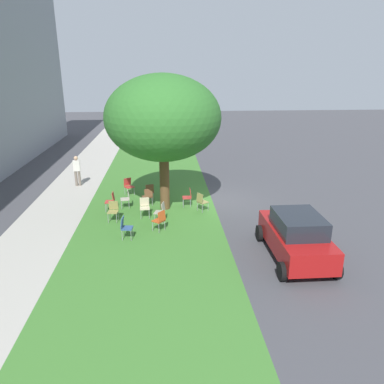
{
  "coord_description": "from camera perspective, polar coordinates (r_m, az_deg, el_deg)",
  "views": [
    {
      "loc": [
        -17.11,
        2.5,
        6.27
      ],
      "look_at": [
        -1.15,
        1.3,
        0.89
      ],
      "focal_mm": 34.64,
      "sensor_mm": 36.0,
      "label": 1
    }
  ],
  "objects": [
    {
      "name": "chair_2",
      "position": [
        17.49,
        -0.58,
        -0.6
      ],
      "size": [
        0.42,
        0.43,
        0.88
      ],
      "color": "#B7332D",
      "rests_on": "ground"
    },
    {
      "name": "chair_9",
      "position": [
        16.36,
        -7.3,
        -2.14
      ],
      "size": [
        0.45,
        0.45,
        0.88
      ],
      "color": "beige",
      "rests_on": "ground"
    },
    {
      "name": "chair_6",
      "position": [
        19.37,
        -9.75,
        1.05
      ],
      "size": [
        0.58,
        0.57,
        0.88
      ],
      "color": "#B7332D",
      "rests_on": "ground"
    },
    {
      "name": "grass_verge",
      "position": [
        18.23,
        -6.23,
        -1.63
      ],
      "size": [
        48.0,
        6.0,
        0.01
      ],
      "primitive_type": "cube",
      "color": "#3D752D",
      "rests_on": "ground"
    },
    {
      "name": "chair_11",
      "position": [
        14.44,
        -10.24,
        -5.19
      ],
      "size": [
        0.46,
        0.47,
        0.88
      ],
      "color": "#335184",
      "rests_on": "ground"
    },
    {
      "name": "chair_8",
      "position": [
        15.75,
        -4.81,
        -2.89
      ],
      "size": [
        0.5,
        0.51,
        0.88
      ],
      "color": "#ADA393",
      "rests_on": "ground"
    },
    {
      "name": "street_tree",
      "position": [
        16.42,
        -4.49,
        11.27
      ],
      "size": [
        5.07,
        5.07,
        6.08
      ],
      "color": "brown",
      "rests_on": "ground"
    },
    {
      "name": "parked_car",
      "position": [
        13.18,
        15.73,
        -6.51
      ],
      "size": [
        3.7,
        1.92,
        1.65
      ],
      "color": "maroon",
      "rests_on": "ground"
    },
    {
      "name": "chair_4",
      "position": [
        17.67,
        -6.83,
        -0.54
      ],
      "size": [
        0.56,
        0.55,
        0.88
      ],
      "color": "brown",
      "rests_on": "ground"
    },
    {
      "name": "ground",
      "position": [
        18.39,
        3.79,
        -1.38
      ],
      "size": [
        80.0,
        80.0,
        0.0
      ],
      "primitive_type": "plane",
      "color": "#424247"
    },
    {
      "name": "sidewalk_strip",
      "position": [
        18.92,
        -19.67,
        -1.88
      ],
      "size": [
        48.0,
        2.8,
        0.01
      ],
      "primitive_type": "cube",
      "color": "#ADA89E",
      "rests_on": "ground"
    },
    {
      "name": "chair_1",
      "position": [
        17.34,
        -12.34,
        -1.22
      ],
      "size": [
        0.42,
        0.43,
        0.88
      ],
      "color": "#B7332D",
      "rests_on": "ground"
    },
    {
      "name": "chair_3",
      "position": [
        16.86,
        1.48,
        -1.36
      ],
      "size": [
        0.57,
        0.58,
        0.88
      ],
      "color": "olive",
      "rests_on": "ground"
    },
    {
      "name": "chair_7",
      "position": [
        18.3,
        -6.59,
        0.15
      ],
      "size": [
        0.52,
        0.51,
        0.88
      ],
      "color": "brown",
      "rests_on": "ground"
    },
    {
      "name": "chair_5",
      "position": [
        16.17,
        -12.04,
        -2.67
      ],
      "size": [
        0.47,
        0.46,
        0.88
      ],
      "color": "olive",
      "rests_on": "ground"
    },
    {
      "name": "chair_0",
      "position": [
        14.89,
        -4.97,
        -4.2
      ],
      "size": [
        0.59,
        0.59,
        0.88
      ],
      "color": "#C64C1E",
      "rests_on": "ground"
    },
    {
      "name": "chair_10",
      "position": [
        17.55,
        -10.07,
        -0.83
      ],
      "size": [
        0.47,
        0.47,
        0.88
      ],
      "color": "#ADA393",
      "rests_on": "ground"
    },
    {
      "name": "pedestrian_0",
      "position": [
        21.45,
        -17.3,
        3.31
      ],
      "size": [
        0.24,
        0.38,
        1.69
      ],
      "color": "#726659",
      "rests_on": "ground"
    }
  ]
}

